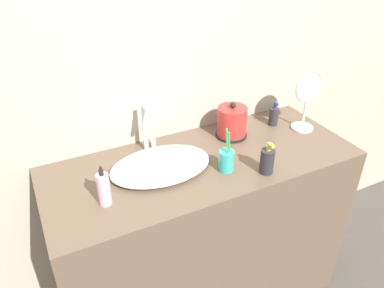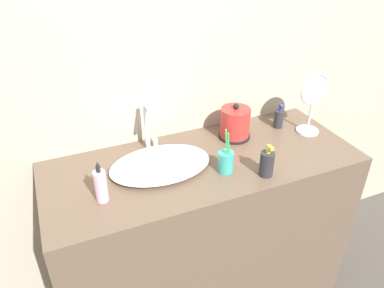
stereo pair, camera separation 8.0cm
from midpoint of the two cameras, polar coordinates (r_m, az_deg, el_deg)
name	(u,v)px [view 1 (the left image)]	position (r m, az deg, el deg)	size (l,w,h in m)	color
wall_back	(174,52)	(1.71, -4.17, 13.73)	(6.00, 0.04, 2.60)	#ADA38E
vanity_counter	(202,235)	(1.93, 0.37, -13.73)	(1.39, 0.56, 0.90)	brown
sink_basin	(161,165)	(1.58, -6.21, -3.25)	(0.43, 0.29, 0.04)	white
faucet	(147,126)	(1.66, -8.30, 2.69)	(0.06, 0.13, 0.23)	silver
electric_kettle	(232,123)	(1.80, 4.81, 3.18)	(0.15, 0.15, 0.18)	black
toothbrush_cup	(226,160)	(1.56, 3.77, -2.51)	(0.07, 0.07, 0.21)	teal
lotion_bottle	(267,161)	(1.56, 9.93, -2.59)	(0.06, 0.06, 0.14)	#28282D
shampoo_bottle	(104,189)	(1.41, -14.89, -6.63)	(0.05, 0.05, 0.17)	#EAA8C6
mouthwash_bottle	(274,116)	(1.94, 11.17, 4.16)	(0.05, 0.05, 0.13)	#28282D
vanity_mirror	(307,97)	(1.88, 15.97, 6.82)	(0.16, 0.11, 0.31)	silver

